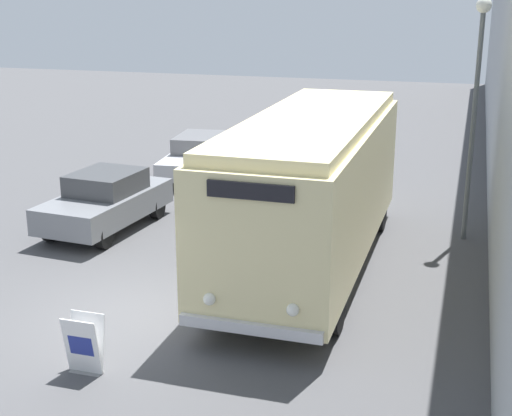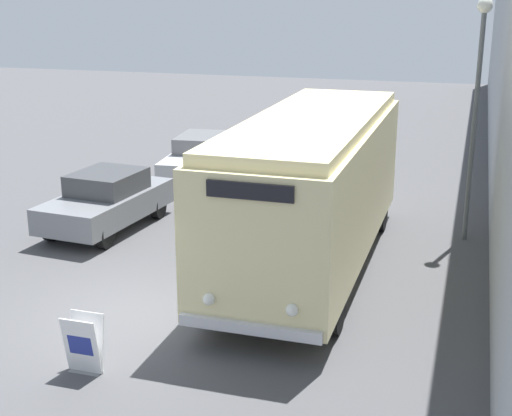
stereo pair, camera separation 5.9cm
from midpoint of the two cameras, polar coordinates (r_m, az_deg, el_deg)
ground_plane at (r=14.27m, az=-10.09°, el=-8.49°), size 80.00×80.00×0.00m
building_wall_right at (r=21.48m, az=19.58°, el=10.53°), size 0.30×60.00×8.04m
vintage_bus at (r=15.89m, az=4.59°, el=1.88°), size 2.67×9.17×3.49m
sign_board at (r=12.26m, az=-13.49°, el=-10.60°), size 0.62×0.38×1.01m
streetlamp at (r=18.15m, az=17.41°, el=9.31°), size 0.36×0.36×5.93m
parked_car_near at (r=19.20m, az=-11.77°, el=0.60°), size 2.17×4.18×1.54m
parked_car_mid at (r=24.47m, az=-4.37°, el=4.25°), size 2.18×4.75×1.40m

